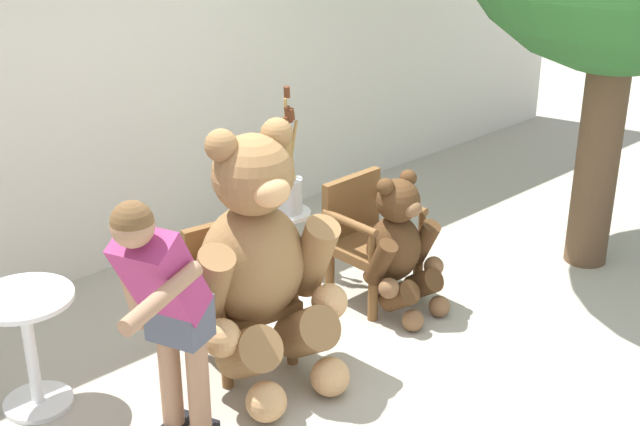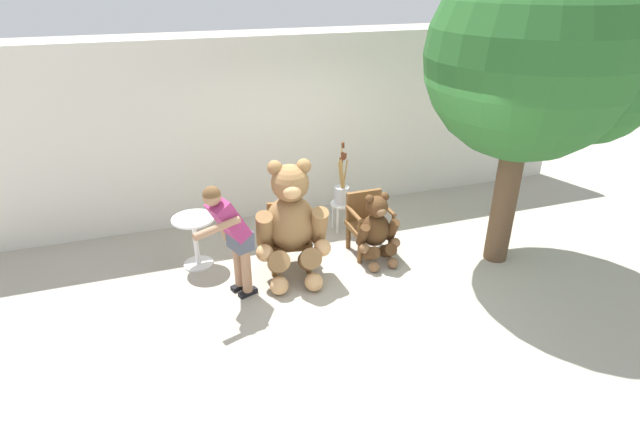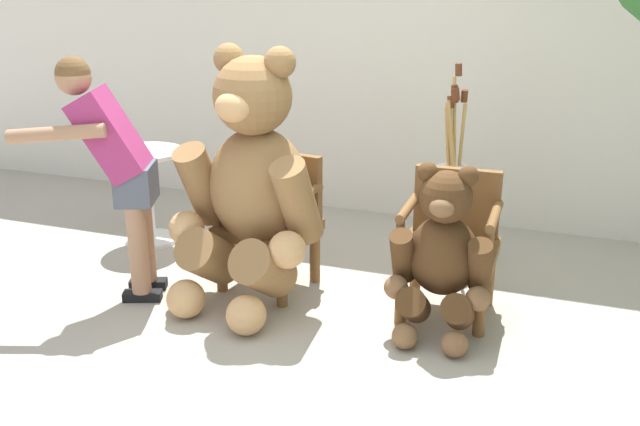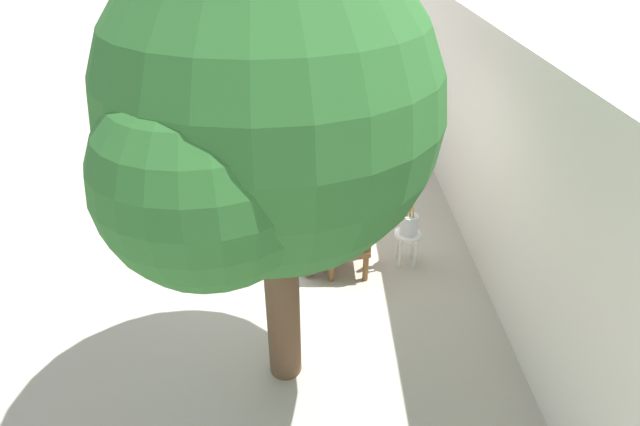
# 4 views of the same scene
# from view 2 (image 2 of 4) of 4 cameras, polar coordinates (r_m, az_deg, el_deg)

# --- Properties ---
(ground_plane) EXTENTS (60.00, 60.00, 0.00)m
(ground_plane) POSITION_cam_2_polar(r_m,az_deg,el_deg) (6.51, 3.08, -8.04)
(ground_plane) COLOR #A8A091
(back_wall) EXTENTS (10.00, 0.16, 2.80)m
(back_wall) POSITION_cam_2_polar(r_m,az_deg,el_deg) (7.99, -3.06, 9.72)
(back_wall) COLOR silver
(back_wall) RESTS_ON ground
(wooden_chair_left) EXTENTS (0.63, 0.60, 0.86)m
(wooden_chair_left) POSITION_cam_2_polar(r_m,az_deg,el_deg) (6.68, -3.64, -2.43)
(wooden_chair_left) COLOR brown
(wooden_chair_left) RESTS_ON ground
(wooden_chair_right) EXTENTS (0.57, 0.53, 0.86)m
(wooden_chair_right) POSITION_cam_2_polar(r_m,az_deg,el_deg) (7.03, 5.51, -0.98)
(wooden_chair_right) COLOR brown
(wooden_chair_right) RESTS_ON ground
(teddy_bear_large) EXTENTS (0.97, 0.96, 1.59)m
(teddy_bear_large) POSITION_cam_2_polar(r_m,az_deg,el_deg) (6.31, -3.28, -1.04)
(teddy_bear_large) COLOR olive
(teddy_bear_large) RESTS_ON ground
(teddy_bear_small) EXTENTS (0.60, 0.56, 0.99)m
(teddy_bear_small) POSITION_cam_2_polar(r_m,az_deg,el_deg) (6.78, 6.53, -1.86)
(teddy_bear_small) COLOR #4C3019
(teddy_bear_small) RESTS_ON ground
(person_visitor) EXTENTS (0.72, 0.66, 1.52)m
(person_visitor) POSITION_cam_2_polar(r_m,az_deg,el_deg) (5.91, -10.19, -2.00)
(person_visitor) COLOR black
(person_visitor) RESTS_ON ground
(white_stool) EXTENTS (0.34, 0.34, 0.46)m
(white_stool) POSITION_cam_2_polar(r_m,az_deg,el_deg) (7.62, 2.46, 0.46)
(white_stool) COLOR white
(white_stool) RESTS_ON ground
(brush_bucket) EXTENTS (0.22, 0.22, 0.95)m
(brush_bucket) POSITION_cam_2_polar(r_m,az_deg,el_deg) (7.48, 2.52, 2.61)
(brush_bucket) COLOR silver
(brush_bucket) RESTS_ON white_stool
(round_side_table) EXTENTS (0.56, 0.56, 0.72)m
(round_side_table) POSITION_cam_2_polar(r_m,az_deg,el_deg) (6.86, -14.08, -2.58)
(round_side_table) COLOR white
(round_side_table) RESTS_ON ground
(patio_tree) EXTENTS (2.60, 2.47, 3.97)m
(patio_tree) POSITION_cam_2_polar(r_m,az_deg,el_deg) (6.60, 23.93, 15.45)
(patio_tree) COLOR brown
(patio_tree) RESTS_ON ground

